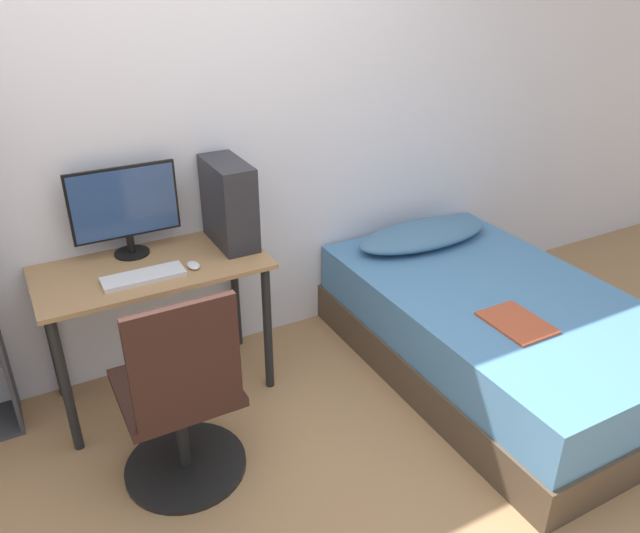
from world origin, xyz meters
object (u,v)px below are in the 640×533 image
at_px(bed, 496,332).
at_px(monitor, 125,207).
at_px(office_chair, 182,411).
at_px(keyboard, 143,276).
at_px(pc_tower, 229,203).

height_order(bed, monitor, monitor).
height_order(office_chair, bed, office_chair).
bearing_deg(keyboard, pc_tower, 19.62).
bearing_deg(pc_tower, office_chair, -126.07).
bearing_deg(monitor, bed, -26.86).
xyz_separation_m(office_chair, monitor, (0.04, 0.81, 0.60)).
bearing_deg(keyboard, office_chair, -92.58).
height_order(bed, pc_tower, pc_tower).
bearing_deg(keyboard, bed, -18.46).
bearing_deg(office_chair, bed, -0.82).
bearing_deg(monitor, pc_tower, -12.46).
bearing_deg(pc_tower, keyboard, -160.38).
xyz_separation_m(monitor, pc_tower, (0.47, -0.10, -0.03)).
height_order(keyboard, pc_tower, pc_tower).
bearing_deg(bed, pc_tower, 148.11).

